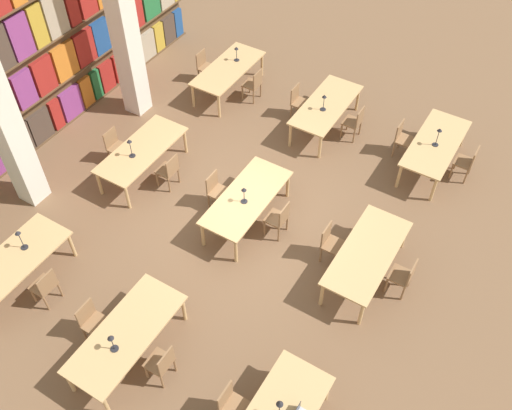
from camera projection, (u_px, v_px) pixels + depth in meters
The scene contains 35 objects.
ground_plane at pixel (245, 220), 12.26m from camera, with size 40.00×40.00×0.00m, color brown.
bookshelf_bank at pixel (21, 34), 12.21m from camera, with size 10.75×0.35×5.50m.
pillar_center at pixel (118, 0), 12.61m from camera, with size 0.50×0.50×6.00m.
chair_1 at pixel (232, 405), 9.04m from camera, with size 0.42×0.40×0.88m.
desk_lamp_0 at pixel (280, 407), 8.44m from camera, with size 0.14×0.14×0.50m.
reading_table_1 at pixel (367, 254), 10.83m from camera, with size 2.27×0.96×0.72m.
chair_2 at pixel (404, 276), 10.71m from camera, with size 0.42×0.40×0.88m.
chair_3 at pixel (331, 243), 11.24m from camera, with size 0.42×0.40×0.88m.
reading_table_2 at pixel (436, 145), 12.91m from camera, with size 2.27×0.96×0.72m.
chair_4 at pixel (467, 162), 12.79m from camera, with size 0.42×0.40×0.88m.
chair_5 at pixel (403, 138), 13.32m from camera, with size 0.42×0.40×0.88m.
desk_lamp_1 at pixel (439, 134), 12.56m from camera, with size 0.14×0.14×0.48m.
reading_table_3 at pixel (126, 334), 9.69m from camera, with size 2.27×0.96×0.72m.
chair_6 at pixel (162, 363), 9.53m from camera, with size 0.42×0.40×0.88m.
chair_7 at pixel (93, 321), 10.06m from camera, with size 0.42×0.40×0.88m.
desk_lamp_2 at pixel (112, 341), 9.23m from camera, with size 0.14×0.14×0.42m.
reading_table_4 at pixel (247, 199), 11.79m from camera, with size 2.27×0.96×0.72m.
chair_8 at pixel (279, 218), 11.67m from camera, with size 0.42×0.40×0.88m.
chair_9 at pixel (217, 190), 12.20m from camera, with size 0.42×0.40×0.88m.
desk_lamp_3 at pixel (244, 193), 11.45m from camera, with size 0.14×0.14×0.41m.
reading_table_5 at pixel (326, 106), 13.84m from camera, with size 2.27×0.96×0.72m.
chair_10 at pixel (355, 122), 13.72m from camera, with size 0.42×0.40×0.88m.
chair_11 at pixel (299, 101), 14.25m from camera, with size 0.42×0.40×0.88m.
desk_lamp_4 at pixel (324, 100), 13.43m from camera, with size 0.14×0.14×0.43m.
reading_table_6 at pixel (12, 264), 10.68m from camera, with size 2.27×0.96×0.72m.
chair_12 at pixel (45, 286), 10.56m from camera, with size 0.42×0.40×0.88m.
desk_lamp_5 at pixel (19, 237), 10.61m from camera, with size 0.14×0.14×0.49m.
reading_table_7 at pixel (142, 151), 12.77m from camera, with size 2.27×0.96×0.72m.
chair_14 at pixel (169, 170), 12.61m from camera, with size 0.42×0.40×0.88m.
chair_15 at pixel (116, 146), 13.14m from camera, with size 0.42×0.40×0.88m.
desk_lamp_6 at pixel (130, 145), 12.32m from camera, with size 0.14×0.14×0.48m.
reading_table_8 at pixel (228, 70), 14.86m from camera, with size 2.27×0.96×0.72m.
chair_16 at pixel (254, 84), 14.74m from camera, with size 0.42×0.40×0.88m.
chair_17 at pixel (205, 66), 15.27m from camera, with size 0.42×0.40×0.88m.
desk_lamp_7 at pixel (236, 51), 14.83m from camera, with size 0.14×0.14×0.41m.
Camera 1 is at (-6.68, -4.35, 9.33)m, focal length 40.00 mm.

